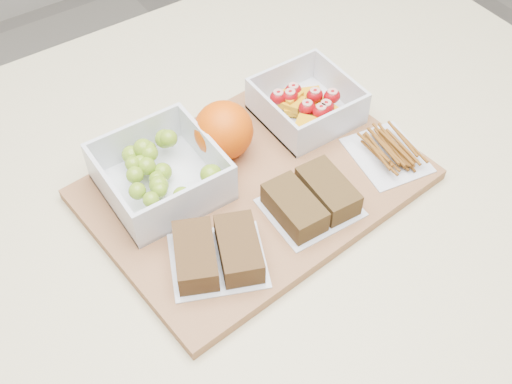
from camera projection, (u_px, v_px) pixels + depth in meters
counter at (245, 354)px, 1.19m from camera, size 1.20×0.90×0.90m
cutting_board at (255, 184)px, 0.85m from camera, size 0.45×0.34×0.02m
grape_container at (161, 172)px, 0.82m from camera, size 0.14×0.14×0.06m
fruit_container at (306, 105)px, 0.91m from camera, size 0.13×0.13×0.05m
orange at (224, 130)px, 0.85m from camera, size 0.08×0.08×0.08m
sandwich_bag_left at (217, 253)px, 0.75m from camera, size 0.14×0.13×0.03m
sandwich_bag_center at (311, 200)px, 0.80m from camera, size 0.11×0.10×0.03m
pretzel_bag at (388, 150)px, 0.87m from camera, size 0.11×0.12×0.02m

